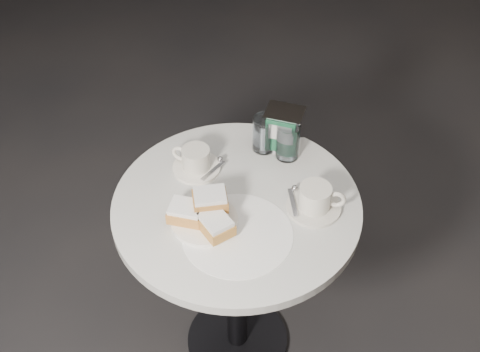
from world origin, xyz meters
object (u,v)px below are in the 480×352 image
at_px(cafe_table, 237,247).
at_px(napkin_dispenser, 284,129).
at_px(coffee_cup_right, 315,200).
at_px(water_glass_left, 264,134).
at_px(beignet_plate, 204,215).
at_px(water_glass_right, 288,141).
at_px(coffee_cup_left, 196,161).

xyz_separation_m(cafe_table, napkin_dispenser, (0.01, 0.28, 0.26)).
distance_m(coffee_cup_right, water_glass_left, 0.29).
bearing_deg(napkin_dispenser, beignet_plate, -108.02).
bearing_deg(water_glass_left, water_glass_right, 1.10).
relative_size(cafe_table, water_glass_right, 6.50).
height_order(coffee_cup_right, napkin_dispenser, napkin_dispenser).
xyz_separation_m(cafe_table, beignet_plate, (-0.04, -0.11, 0.23)).
bearing_deg(water_glass_right, napkin_dispenser, 131.77).
relative_size(beignet_plate, coffee_cup_right, 1.05).
xyz_separation_m(coffee_cup_right, napkin_dispenser, (-0.19, 0.20, 0.03)).
xyz_separation_m(water_glass_right, napkin_dispenser, (-0.03, 0.04, 0.01)).
bearing_deg(cafe_table, coffee_cup_right, 22.07).
height_order(water_glass_left, napkin_dispenser, napkin_dispenser).
xyz_separation_m(coffee_cup_right, water_glass_left, (-0.24, 0.16, 0.02)).
xyz_separation_m(coffee_cup_right, water_glass_right, (-0.16, 0.16, 0.02)).
relative_size(beignet_plate, water_glass_left, 1.76).
xyz_separation_m(cafe_table, coffee_cup_right, (0.20, 0.08, 0.23)).
height_order(beignet_plate, water_glass_left, water_glass_left).
relative_size(beignet_plate, coffee_cup_left, 1.30).
xyz_separation_m(beignet_plate, napkin_dispenser, (0.05, 0.39, 0.03)).
bearing_deg(water_glass_right, beignet_plate, -103.02).
bearing_deg(coffee_cup_left, water_glass_right, 35.29).
distance_m(coffee_cup_right, water_glass_right, 0.23).
relative_size(coffee_cup_right, napkin_dispenser, 1.48).
distance_m(coffee_cup_left, coffee_cup_right, 0.37).
bearing_deg(napkin_dispenser, coffee_cup_left, -140.81).
bearing_deg(cafe_table, water_glass_left, 98.46).
relative_size(cafe_table, napkin_dispenser, 5.71).
relative_size(coffee_cup_left, napkin_dispenser, 1.19).
bearing_deg(cafe_table, water_glass_right, 80.33).
bearing_deg(water_glass_left, cafe_table, -81.54).
distance_m(coffee_cup_left, water_glass_left, 0.22).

